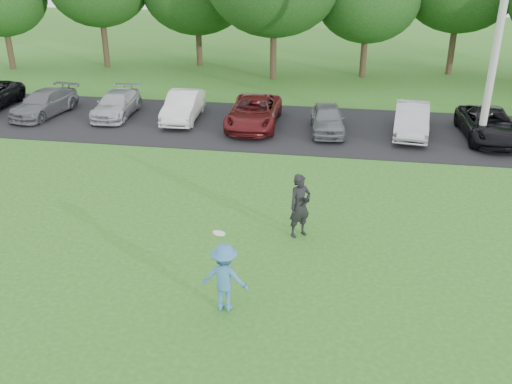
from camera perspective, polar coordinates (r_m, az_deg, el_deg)
ground at (r=13.03m, az=-2.55°, el=-11.63°), size 100.00×100.00×0.00m
parking_lot at (r=24.60m, az=3.62°, el=6.45°), size 32.00×6.50×0.03m
utility_pole at (r=23.08m, az=23.39°, el=16.04°), size 0.28×0.28×9.98m
frisbee_player at (r=12.60m, az=-3.16°, el=-8.55°), size 1.09×0.68×1.98m
camera_bystander at (r=15.52m, az=4.41°, el=-1.38°), size 0.79×0.76×1.81m
parked_cars at (r=24.41m, az=4.30°, el=7.79°), size 31.37×4.92×1.25m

